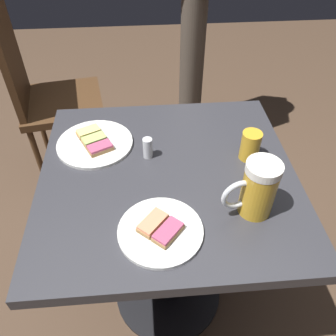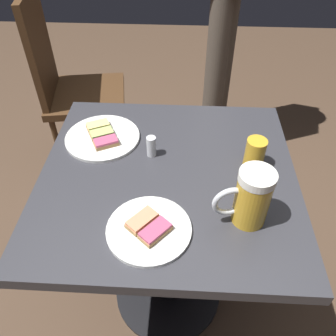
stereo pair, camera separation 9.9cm
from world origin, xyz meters
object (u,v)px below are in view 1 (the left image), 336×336
Objects in this scene: cafe_chair at (44,90)px; beer_glass_small at (250,146)px; beer_mug at (257,189)px; salt_shaker at (148,148)px; plate_far at (160,230)px; plate_near at (95,143)px.

beer_glass_small is at bearing 38.05° from cafe_chair.
cafe_chair is (0.72, 0.78, -0.20)m from beer_glass_small.
salt_shaker is (0.23, 0.26, -0.05)m from beer_mug.
plate_far is at bearing 101.86° from beer_mug.
plate_far is 0.39m from beer_glass_small.
plate_near is 1.49× the size of beer_mug.
beer_mug reaches higher than beer_glass_small.
plate_near is 0.72m from cafe_chair.
beer_mug is 2.42× the size of salt_shaker.
beer_glass_small is at bearing -11.63° from beer_mug.
beer_mug reaches higher than plate_far.
plate_near is 2.62× the size of beer_glass_small.
cafe_chair is (0.93, 0.74, -0.24)m from beer_mug.
beer_glass_small is at bearing -101.94° from plate_near.
beer_mug is at bearing -125.54° from plate_near.
plate_far is at bearing 17.70° from cafe_chair.
cafe_chair is at bearing 38.38° from beer_mug.
beer_glass_small is at bearing -47.99° from plate_far.
beer_mug is at bearing 168.37° from beer_glass_small.
beer_glass_small reaches higher than plate_near.
cafe_chair reaches higher than plate_near.
plate_far is at bearing -152.62° from plate_near.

